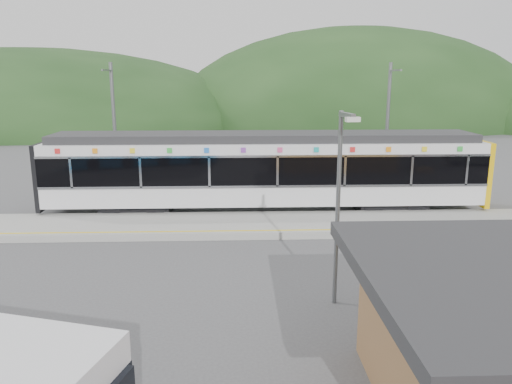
{
  "coord_description": "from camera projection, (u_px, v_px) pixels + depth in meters",
  "views": [
    {
      "loc": [
        -0.78,
        -17.04,
        6.32
      ],
      "look_at": [
        -0.09,
        1.0,
        2.12
      ],
      "focal_mm": 35.0,
      "sensor_mm": 36.0,
      "label": 1
    }
  ],
  "objects": [
    {
      "name": "yellow_line",
      "position": [
        257.0,
        230.0,
        19.93
      ],
      "size": [
        26.0,
        0.1,
        0.01
      ],
      "primitive_type": "cube",
      "color": "yellow",
      "rests_on": "platform"
    },
    {
      "name": "lamp_post",
      "position": [
        339.0,
        193.0,
        13.42
      ],
      "size": [
        0.37,
        0.99,
        5.44
      ],
      "rotation": [
        0.0,
        0.0,
        0.15
      ],
      "color": "slate",
      "rests_on": "ground"
    },
    {
      "name": "catenary_mast_east",
      "position": [
        387.0,
        129.0,
        25.81
      ],
      "size": [
        0.18,
        1.8,
        7.0
      ],
      "color": "slate",
      "rests_on": "ground"
    },
    {
      "name": "hills",
      "position": [
        386.0,
        214.0,
        23.42
      ],
      "size": [
        146.0,
        149.0,
        26.0
      ],
      "color": "#1E3D19",
      "rests_on": "ground"
    },
    {
      "name": "ground",
      "position": [
        260.0,
        255.0,
        18.05
      ],
      "size": [
        120.0,
        120.0,
        0.0
      ],
      "primitive_type": "plane",
      "color": "#4C4C4F",
      "rests_on": "ground"
    },
    {
      "name": "platform",
      "position": [
        256.0,
        225.0,
        21.23
      ],
      "size": [
        26.0,
        3.2,
        0.3
      ],
      "primitive_type": "cube",
      "color": "#9E9E99",
      "rests_on": "ground"
    },
    {
      "name": "catenary_mast_west",
      "position": [
        115.0,
        130.0,
        25.3
      ],
      "size": [
        0.18,
        1.8,
        7.0
      ],
      "color": "slate",
      "rests_on": "ground"
    },
    {
      "name": "train",
      "position": [
        265.0,
        169.0,
        23.44
      ],
      "size": [
        20.44,
        3.01,
        3.74
      ],
      "color": "black",
      "rests_on": "ground"
    }
  ]
}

